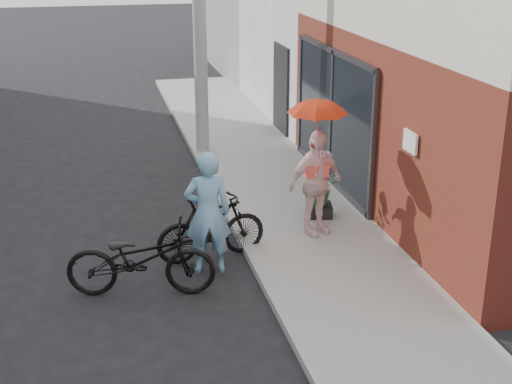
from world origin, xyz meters
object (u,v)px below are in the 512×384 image
object	(u,v)px
officer	(208,213)
bike_right	(211,227)
kimono_woman	(315,183)
planter	(320,210)
bike_left	(141,259)

from	to	relation	value
officer	bike_right	distance (m)	0.57
kimono_woman	bike_right	bearing A→B (deg)	168.90
officer	kimono_woman	xyz separation A→B (m)	(1.81, 0.70, 0.06)
bike_right	kimono_woman	world-z (taller)	kimono_woman
bike_right	planter	distance (m)	2.25
officer	bike_left	world-z (taller)	officer
bike_left	bike_right	distance (m)	1.41
kimono_woman	planter	size ratio (longest dim) A/B	4.30
bike_left	planter	bearing A→B (deg)	-47.93
planter	officer	bearing A→B (deg)	-147.28
bike_left	kimono_woman	bearing A→B (deg)	-55.68
kimono_woman	planter	xyz separation A→B (m)	(0.31, 0.66, -0.73)
officer	bike_left	distance (m)	1.17
bike_right	kimono_woman	xyz separation A→B (m)	(1.70, 0.30, 0.45)
officer	bike_right	world-z (taller)	officer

